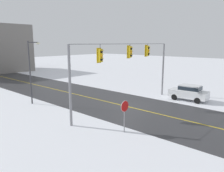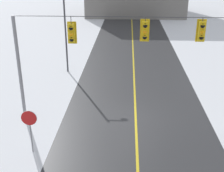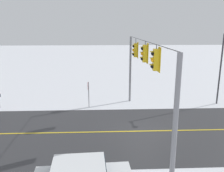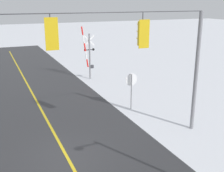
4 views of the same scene
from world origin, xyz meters
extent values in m
plane|color=white|center=(0.00, 0.00, 0.00)|extent=(160.00, 160.00, 0.00)
cube|color=#303033|center=(0.00, 6.00, 0.00)|extent=(9.00, 80.00, 0.01)
cube|color=gold|center=(0.00, 6.00, 0.01)|extent=(0.14, 72.00, 0.01)
cylinder|color=gray|center=(-7.00, 0.00, 3.10)|extent=(0.20, 0.20, 6.20)
cylinder|color=#38383D|center=(0.00, 0.00, 6.20)|extent=(14.00, 0.04, 0.04)
cylinder|color=#38383D|center=(-3.75, 0.00, 6.00)|extent=(0.04, 0.04, 0.40)
cube|color=gold|center=(-3.75, 0.00, 5.26)|extent=(0.34, 0.28, 1.08)
cube|color=gold|center=(-3.75, 0.16, 5.26)|extent=(0.52, 0.03, 1.26)
sphere|color=black|center=(-3.75, -0.15, 5.58)|extent=(0.24, 0.24, 0.24)
cube|color=gold|center=(-3.75, -0.22, 5.66)|extent=(0.26, 0.16, 0.03)
sphere|color=#F99E0F|center=(-3.75, -0.15, 5.26)|extent=(0.24, 0.24, 0.24)
cube|color=gold|center=(-3.75, -0.22, 5.34)|extent=(0.26, 0.16, 0.03)
sphere|color=black|center=(-3.75, -0.15, 4.94)|extent=(0.24, 0.24, 0.24)
cube|color=gold|center=(-3.75, -0.22, 5.02)|extent=(0.26, 0.16, 0.03)
cylinder|color=#38383D|center=(0.35, 0.00, 6.09)|extent=(0.04, 0.04, 0.22)
cube|color=gold|center=(0.35, 0.00, 5.44)|extent=(0.34, 0.28, 1.08)
cube|color=gold|center=(0.35, 0.16, 5.44)|extent=(0.52, 0.03, 1.26)
sphere|color=black|center=(0.35, -0.15, 5.76)|extent=(0.24, 0.24, 0.24)
cube|color=gold|center=(0.35, -0.22, 5.84)|extent=(0.26, 0.16, 0.03)
sphere|color=#F99E0F|center=(0.35, -0.15, 5.44)|extent=(0.24, 0.24, 0.24)
cube|color=gold|center=(0.35, -0.22, 5.52)|extent=(0.26, 0.16, 0.03)
sphere|color=black|center=(0.35, -0.15, 5.12)|extent=(0.24, 0.24, 0.24)
cube|color=gold|center=(0.35, -0.22, 5.20)|extent=(0.26, 0.16, 0.03)
cylinder|color=#38383D|center=(3.44, 0.00, 6.10)|extent=(0.04, 0.04, 0.20)
cube|color=gold|center=(3.44, 0.00, 5.46)|extent=(0.34, 0.28, 1.08)
cube|color=gold|center=(3.44, 0.16, 5.46)|extent=(0.52, 0.03, 1.26)
sphere|color=black|center=(3.44, -0.15, 5.78)|extent=(0.24, 0.24, 0.24)
cube|color=gold|center=(3.44, -0.22, 5.86)|extent=(0.26, 0.16, 0.03)
sphere|color=#F99E0F|center=(3.44, -0.15, 5.46)|extent=(0.24, 0.24, 0.24)
cube|color=gold|center=(3.44, -0.22, 5.54)|extent=(0.26, 0.16, 0.03)
sphere|color=black|center=(3.44, -0.15, 5.14)|extent=(0.24, 0.24, 0.24)
cube|color=gold|center=(3.44, -0.22, 5.22)|extent=(0.26, 0.16, 0.03)
cylinder|color=gray|center=(-5.32, -3.90, 1.15)|extent=(0.07, 0.07, 2.30)
cylinder|color=#B71414|center=(-5.32, -3.94, 1.95)|extent=(0.76, 0.03, 0.76)
cylinder|color=white|center=(-5.32, -3.92, 1.95)|extent=(0.80, 0.01, 0.80)
cylinder|color=#38383D|center=(-5.80, 8.14, 3.25)|extent=(0.14, 0.14, 6.50)
camera|label=1|loc=(-17.07, -13.23, 6.30)|focal=35.64mm
camera|label=2|loc=(-0.59, -16.68, 9.06)|focal=48.54mm
camera|label=3|loc=(15.03, -2.70, 7.04)|focal=37.81mm
camera|label=4|loc=(2.66, 11.15, 6.65)|focal=45.33mm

